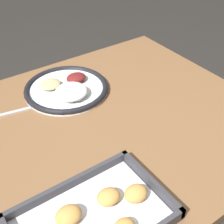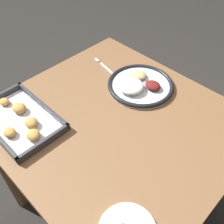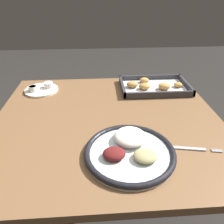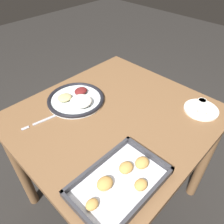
{
  "view_description": "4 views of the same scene",
  "coord_description": "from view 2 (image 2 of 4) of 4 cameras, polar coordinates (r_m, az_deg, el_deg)",
  "views": [
    {
      "loc": [
        0.45,
        0.62,
        1.4
      ],
      "look_at": [
        0.02,
        0.0,
        0.81
      ],
      "focal_mm": 50.0,
      "sensor_mm": 36.0,
      "label": 1
    },
    {
      "loc": [
        -0.49,
        0.51,
        1.54
      ],
      "look_at": [
        0.02,
        0.0,
        0.81
      ],
      "focal_mm": 42.0,
      "sensor_mm": 36.0,
      "label": 2
    },
    {
      "loc": [
        -0.04,
        -0.75,
        1.26
      ],
      "look_at": [
        0.02,
        0.0,
        0.81
      ],
      "focal_mm": 35.0,
      "sensor_mm": 36.0,
      "label": 3
    },
    {
      "loc": [
        0.58,
        0.55,
        1.48
      ],
      "look_at": [
        0.02,
        0.0,
        0.81
      ],
      "focal_mm": 35.0,
      "sensor_mm": 36.0,
      "label": 4
    }
  ],
  "objects": [
    {
      "name": "baking_tray",
      "position": [
        1.08,
        -19.33,
        -1.63
      ],
      "size": [
        0.35,
        0.23,
        0.04
      ],
      "color": "#333338",
      "rests_on": "dining_table"
    },
    {
      "name": "fork",
      "position": [
        1.28,
        -0.79,
        9.12
      ],
      "size": [
        0.22,
        0.05,
        0.0
      ],
      "rotation": [
        0.0,
        0.0,
        -0.18
      ],
      "color": "#B2B2B7",
      "rests_on": "dining_table"
    },
    {
      "name": "dining_table",
      "position": [
        1.14,
        0.64,
        -6.24
      ],
      "size": [
        0.93,
        0.86,
        0.78
      ],
      "color": "brown",
      "rests_on": "ground_plane"
    },
    {
      "name": "dinner_plate",
      "position": [
        1.18,
        6.05,
        5.9
      ],
      "size": [
        0.3,
        0.3,
        0.05
      ],
      "color": "silver",
      "rests_on": "dining_table"
    },
    {
      "name": "ground_plane",
      "position": [
        1.69,
        0.45,
        -19.68
      ],
      "size": [
        8.0,
        8.0,
        0.0
      ],
      "primitive_type": "plane",
      "color": "#282623"
    }
  ]
}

